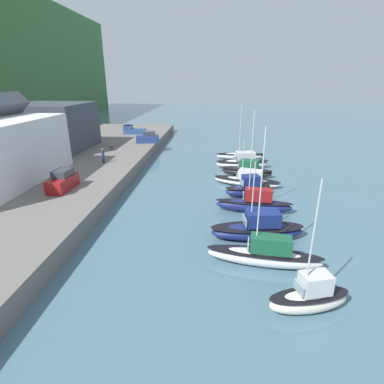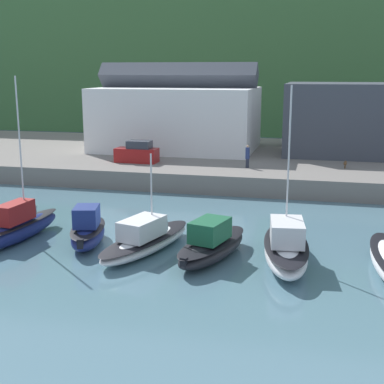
{
  "view_description": "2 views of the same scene",
  "coord_description": "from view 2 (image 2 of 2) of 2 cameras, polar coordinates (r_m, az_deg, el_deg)",
  "views": [
    {
      "loc": [
        -34.49,
        3.66,
        12.83
      ],
      "look_at": [
        -3.48,
        5.9,
        1.25
      ],
      "focal_mm": 28.0,
      "sensor_mm": 36.0,
      "label": 1
    },
    {
      "loc": [
        12.75,
        -29.9,
        10.61
      ],
      "look_at": [
        4.32,
        4.97,
        2.46
      ],
      "focal_mm": 50.0,
      "sensor_mm": 36.0,
      "label": 2
    }
  ],
  "objects": [
    {
      "name": "moored_boat_7",
      "position": [
        30.54,
        9.99,
        -5.83
      ],
      "size": [
        3.43,
        8.48,
        9.88
      ],
      "rotation": [
        0.0,
        0.0,
        0.12
      ],
      "color": "white",
      "rests_on": "ground_plane"
    },
    {
      "name": "moored_boat_6",
      "position": [
        30.84,
        2.15,
        -5.63
      ],
      "size": [
        4.05,
        7.57,
        2.4
      ],
      "rotation": [
        0.0,
        0.0,
        -0.26
      ],
      "color": "black",
      "rests_on": "ground_plane"
    },
    {
      "name": "moored_boat_4",
      "position": [
        33.79,
        -11.05,
        -4.1
      ],
      "size": [
        3.27,
        5.8,
        2.54
      ],
      "rotation": [
        0.0,
        0.0,
        0.25
      ],
      "color": "navy",
      "rests_on": "ground_plane"
    },
    {
      "name": "harbor_clubhouse",
      "position": [
        62.01,
        -1.55,
        8.03
      ],
      "size": [
        18.15,
        12.36,
        9.82
      ],
      "color": "white",
      "rests_on": "quay_promenade"
    },
    {
      "name": "yacht_club_building",
      "position": [
        61.39,
        16.15,
        7.55
      ],
      "size": [
        12.98,
        11.84,
        7.59
      ],
      "color": "#3D424C",
      "rests_on": "quay_promenade"
    },
    {
      "name": "hillside_backdrop",
      "position": [
        125.56,
        8.06,
        16.41
      ],
      "size": [
        240.0,
        74.34,
        37.56
      ],
      "color": "#42703D",
      "rests_on": "ground_plane"
    },
    {
      "name": "moored_boat_5",
      "position": [
        32.22,
        -4.98,
        -5.06
      ],
      "size": [
        4.6,
        8.94,
        5.85
      ],
      "rotation": [
        0.0,
        0.0,
        -0.28
      ],
      "color": "white",
      "rests_on": "ground_plane"
    },
    {
      "name": "ground_plane",
      "position": [
        34.19,
        -9.08,
        -5.44
      ],
      "size": [
        320.0,
        320.0,
        0.0
      ],
      "primitive_type": "plane",
      "color": "slate"
    },
    {
      "name": "dog_on_quay",
      "position": [
        51.76,
        16.02,
        2.94
      ],
      "size": [
        0.38,
        0.88,
        0.68
      ],
      "rotation": [
        0.0,
        0.0,
        6.18
      ],
      "color": "brown",
      "rests_on": "quay_promenade"
    },
    {
      "name": "parked_car_0",
      "position": [
        53.36,
        -5.86,
        4.16
      ],
      "size": [
        4.24,
        1.9,
        2.16
      ],
      "rotation": [
        0.0,
        0.0,
        1.55
      ],
      "color": "maroon",
      "rests_on": "quay_promenade"
    },
    {
      "name": "quay_promenade",
      "position": [
        60.53,
        1.25,
        3.54
      ],
      "size": [
        94.4,
        27.78,
        1.73
      ],
      "color": "slate",
      "rests_on": "ground_plane"
    },
    {
      "name": "person_on_quay",
      "position": [
        50.25,
        5.94,
        3.83
      ],
      "size": [
        0.4,
        0.4,
        2.14
      ],
      "color": "#232838",
      "rests_on": "quay_promenade"
    },
    {
      "name": "moored_boat_3",
      "position": [
        35.81,
        -17.93,
        -3.48
      ],
      "size": [
        2.28,
        8.0,
        10.32
      ],
      "rotation": [
        0.0,
        0.0,
        -0.09
      ],
      "color": "navy",
      "rests_on": "ground_plane"
    }
  ]
}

